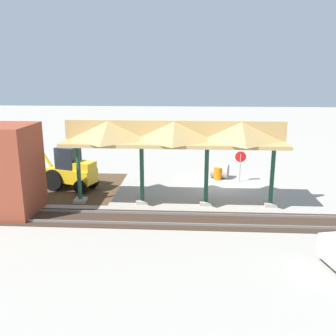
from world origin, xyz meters
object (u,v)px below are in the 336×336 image
Objects in this scene: stop_sign at (240,160)px; brick_utility_building at (2,170)px; concrete_pipe at (220,171)px; backhoe at (70,170)px; traffic_barrel at (218,174)px.

brick_utility_building is at bearing 26.21° from stop_sign.
brick_utility_building is at bearing 31.89° from concrete_pipe.
traffic_barrel is (-9.87, -2.78, -0.82)m from backhoe.
stop_sign reaches higher than traffic_barrel.
stop_sign is 15.16m from brick_utility_building.
brick_utility_building is (12.26, 7.63, 1.90)m from concrete_pipe.
stop_sign reaches higher than concrete_pipe.
stop_sign is 11.61m from backhoe.
traffic_barrel is at bearing 67.34° from concrete_pipe.
concrete_pipe is at bearing -112.66° from traffic_barrel.
traffic_barrel is (1.51, -0.48, -1.13)m from stop_sign.
backhoe is (11.38, 2.30, -0.31)m from stop_sign.
stop_sign is at bearing -153.79° from brick_utility_building.
brick_utility_building reaches higher than stop_sign.
backhoe is 3.60× the size of concrete_pipe.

